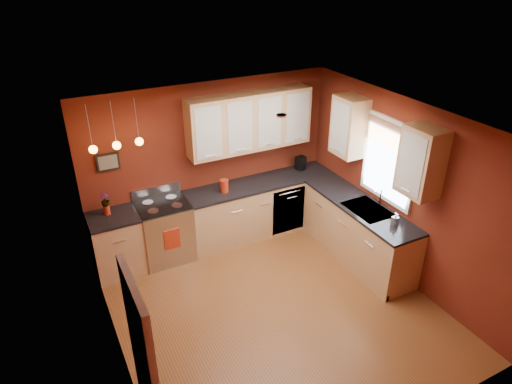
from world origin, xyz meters
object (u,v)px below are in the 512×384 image
soap_pump (395,219)px  red_canister (224,186)px  gas_range (165,231)px  sink (368,211)px  coffee_maker (301,164)px

soap_pump → red_canister: bearing=130.8°
red_canister → soap_pump: size_ratio=1.13×
gas_range → red_canister: bearing=-2.9°
gas_range → sink: size_ratio=1.59×
sink → red_canister: sink is taller
red_canister → gas_range: bearing=177.1°
sink → soap_pump: (0.05, -0.50, 0.11)m
gas_range → soap_pump: bearing=-36.8°
gas_range → red_canister: (0.98, -0.05, 0.56)m
red_canister → coffee_maker: 1.51m
coffee_maker → red_canister: bearing=177.2°
sink → gas_range: bearing=150.2°
sink → red_canister: bearing=138.5°
gas_range → soap_pump: soap_pump is taller
gas_range → coffee_maker: (2.48, 0.11, 0.56)m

